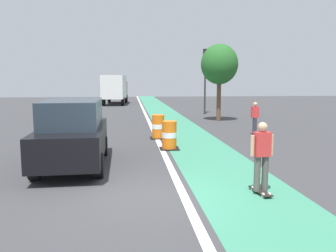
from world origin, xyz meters
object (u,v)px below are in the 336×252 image
at_px(parked_suv_nearest, 73,133).
at_px(traffic_barrel_mid, 158,127).
at_px(traffic_light_corner, 205,70).
at_px(street_tree_sidewalk, 219,65).
at_px(pedestrian_crossing, 255,118).
at_px(delivery_truck_down_block, 115,88).
at_px(skateboarder_on_lane, 262,156).
at_px(traffic_barrel_front, 169,136).

relative_size(parked_suv_nearest, traffic_barrel_mid, 4.27).
distance_m(traffic_light_corner, street_tree_sidewalk, 4.72).
distance_m(parked_suv_nearest, pedestrian_crossing, 9.35).
xyz_separation_m(delivery_truck_down_block, street_tree_sidewalk, (7.47, -17.46, 1.82)).
xyz_separation_m(delivery_truck_down_block, traffic_light_corner, (7.58, -12.75, 1.65)).
distance_m(delivery_truck_down_block, pedestrian_crossing, 24.80).
distance_m(traffic_barrel_mid, delivery_truck_down_block, 24.23).
distance_m(traffic_barrel_mid, pedestrian_crossing, 4.76).
bearing_deg(traffic_light_corner, street_tree_sidewalk, -91.37).
distance_m(skateboarder_on_lane, traffic_barrel_front, 5.69).
distance_m(skateboarder_on_lane, traffic_barrel_mid, 8.20).
distance_m(skateboarder_on_lane, street_tree_sidewalk, 15.07).
bearing_deg(skateboarder_on_lane, pedestrian_crossing, 70.51).
height_order(parked_suv_nearest, delivery_truck_down_block, delivery_truck_down_block).
distance_m(parked_suv_nearest, traffic_barrel_front, 3.98).
bearing_deg(traffic_barrel_mid, parked_suv_nearest, -122.02).
bearing_deg(street_tree_sidewalk, traffic_light_corner, 88.63).
xyz_separation_m(traffic_barrel_mid, delivery_truck_down_block, (-2.93, 24.01, 1.31)).
bearing_deg(parked_suv_nearest, skateboarder_on_lane, -33.95).
relative_size(skateboarder_on_lane, traffic_barrel_front, 1.55).
xyz_separation_m(traffic_barrel_front, delivery_truck_down_block, (-3.16, 26.54, 1.31)).
bearing_deg(traffic_barrel_mid, delivery_truck_down_block, 96.97).
bearing_deg(traffic_light_corner, skateboarder_on_lane, -98.57).
bearing_deg(parked_suv_nearest, pedestrian_crossing, 34.18).
height_order(skateboarder_on_lane, traffic_barrel_mid, skateboarder_on_lane).
bearing_deg(delivery_truck_down_block, traffic_barrel_mid, -83.03).
relative_size(delivery_truck_down_block, street_tree_sidewalk, 1.55).
distance_m(traffic_barrel_front, delivery_truck_down_block, 26.76).
bearing_deg(pedestrian_crossing, delivery_truck_down_block, 108.02).
height_order(traffic_barrel_mid, traffic_light_corner, traffic_light_corner).
distance_m(parked_suv_nearest, delivery_truck_down_block, 28.83).
relative_size(delivery_truck_down_block, pedestrian_crossing, 4.80).
bearing_deg(street_tree_sidewalk, pedestrian_crossing, -88.11).
bearing_deg(traffic_barrel_front, traffic_barrel_mid, 95.02).
xyz_separation_m(traffic_barrel_mid, street_tree_sidewalk, (4.53, 6.55, 3.14)).
height_order(traffic_barrel_front, delivery_truck_down_block, delivery_truck_down_block).
relative_size(traffic_barrel_front, pedestrian_crossing, 0.68).
relative_size(traffic_barrel_mid, traffic_light_corner, 0.21).
relative_size(skateboarder_on_lane, traffic_light_corner, 0.33).
xyz_separation_m(traffic_barrel_front, traffic_barrel_mid, (-0.22, 2.53, 0.00)).
bearing_deg(street_tree_sidewalk, skateboarder_on_lane, -100.85).
relative_size(traffic_barrel_mid, street_tree_sidewalk, 0.22).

